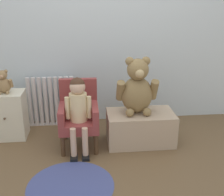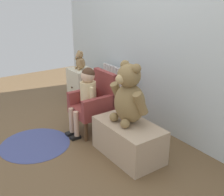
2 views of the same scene
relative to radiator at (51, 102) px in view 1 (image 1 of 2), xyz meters
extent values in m
plane|color=brown|center=(0.56, -1.09, -0.30)|extent=(6.00, 6.00, 0.00)
cube|color=silver|center=(0.56, 0.12, 0.90)|extent=(3.80, 0.05, 2.40)
cylinder|color=silver|center=(-0.25, 0.00, 0.01)|extent=(0.05, 0.05, 0.57)
cylinder|color=silver|center=(-0.19, 0.00, 0.01)|extent=(0.05, 0.05, 0.57)
cylinder|color=silver|center=(-0.12, 0.00, 0.01)|extent=(0.05, 0.05, 0.57)
cylinder|color=silver|center=(-0.06, 0.00, 0.01)|extent=(0.05, 0.05, 0.57)
cylinder|color=silver|center=(0.00, 0.00, 0.01)|extent=(0.05, 0.05, 0.57)
cylinder|color=silver|center=(0.06, 0.00, 0.01)|extent=(0.05, 0.05, 0.57)
cylinder|color=silver|center=(0.12, 0.00, 0.01)|extent=(0.05, 0.05, 0.57)
cylinder|color=silver|center=(0.19, 0.00, 0.01)|extent=(0.05, 0.05, 0.57)
cylinder|color=silver|center=(0.25, 0.00, 0.01)|extent=(0.05, 0.05, 0.57)
cube|color=silver|center=(0.00, 0.00, -0.29)|extent=(0.56, 0.05, 0.02)
cube|color=beige|center=(-0.43, -0.26, -0.04)|extent=(0.36, 0.29, 0.51)
sphere|color=#4C3823|center=(-0.43, -0.42, -0.01)|extent=(0.02, 0.02, 0.02)
cube|color=brown|center=(0.33, -0.56, -0.03)|extent=(0.38, 0.42, 0.10)
cube|color=brown|center=(0.33, -0.38, 0.20)|extent=(0.38, 0.06, 0.36)
cube|color=brown|center=(0.17, -0.56, 0.09)|extent=(0.06, 0.42, 0.14)
cube|color=brown|center=(0.49, -0.56, 0.09)|extent=(0.06, 0.42, 0.14)
cylinder|color=#4C331E|center=(0.17, -0.73, -0.19)|extent=(0.04, 0.04, 0.21)
cylinder|color=#4C331E|center=(0.49, -0.73, -0.19)|extent=(0.04, 0.04, 0.21)
cylinder|color=#4C331E|center=(0.17, -0.38, -0.19)|extent=(0.04, 0.04, 0.21)
cylinder|color=#4C331E|center=(0.49, -0.38, -0.19)|extent=(0.04, 0.04, 0.21)
cylinder|color=beige|center=(0.33, -0.60, 0.16)|extent=(0.17, 0.17, 0.28)
sphere|color=#D8AD8E|center=(0.33, -0.60, 0.36)|extent=(0.15, 0.15, 0.15)
sphere|color=#472D1E|center=(0.33, -0.59, 0.38)|extent=(0.14, 0.14, 0.14)
cylinder|color=#D8AD8E|center=(0.28, -0.79, -0.12)|extent=(0.06, 0.06, 0.28)
cube|color=black|center=(0.28, -0.81, -0.28)|extent=(0.07, 0.11, 0.03)
cylinder|color=#D8AD8E|center=(0.39, -0.79, -0.12)|extent=(0.06, 0.06, 0.28)
cube|color=black|center=(0.39, -0.81, -0.28)|extent=(0.07, 0.11, 0.03)
cylinder|color=beige|center=(0.23, -0.62, 0.16)|extent=(0.04, 0.04, 0.22)
cylinder|color=beige|center=(0.44, -0.62, 0.16)|extent=(0.04, 0.04, 0.22)
cube|color=tan|center=(0.96, -0.54, -0.13)|extent=(0.69, 0.39, 0.33)
ellipsoid|color=olive|center=(0.92, -0.50, 0.23)|extent=(0.32, 0.27, 0.37)
sphere|color=olive|center=(0.92, -0.51, 0.49)|extent=(0.22, 0.22, 0.22)
sphere|color=tan|center=(0.92, -0.61, 0.48)|extent=(0.09, 0.09, 0.09)
sphere|color=olive|center=(0.84, -0.50, 0.57)|extent=(0.09, 0.09, 0.09)
sphere|color=olive|center=(1.00, -0.50, 0.57)|extent=(0.09, 0.09, 0.09)
cylinder|color=olive|center=(0.75, -0.51, 0.28)|extent=(0.08, 0.16, 0.23)
cylinder|color=olive|center=(1.09, -0.51, 0.28)|extent=(0.08, 0.16, 0.23)
sphere|color=olive|center=(0.84, -0.62, 0.08)|extent=(0.09, 0.09, 0.09)
sphere|color=olive|center=(1.01, -0.62, 0.08)|extent=(0.09, 0.09, 0.09)
ellipsoid|color=#97754B|center=(-0.43, -0.27, 0.30)|extent=(0.14, 0.12, 0.16)
sphere|color=#97754B|center=(-0.43, -0.28, 0.41)|extent=(0.09, 0.09, 0.09)
sphere|color=tan|center=(-0.43, -0.32, 0.41)|extent=(0.04, 0.04, 0.04)
sphere|color=#97754B|center=(-0.40, -0.27, 0.45)|extent=(0.04, 0.04, 0.04)
cylinder|color=#97754B|center=(-0.36, -0.28, 0.32)|extent=(0.03, 0.07, 0.10)
sphere|color=#97754B|center=(-0.47, -0.32, 0.24)|extent=(0.04, 0.04, 0.04)
sphere|color=#97754B|center=(-0.40, -0.32, 0.24)|extent=(0.04, 0.04, 0.04)
cylinder|color=#444D85|center=(0.26, -1.21, -0.29)|extent=(0.72, 0.72, 0.01)
camera|label=1|loc=(0.40, -3.15, 1.16)|focal=45.00mm
camera|label=2|loc=(2.81, -2.01, 1.20)|focal=45.00mm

